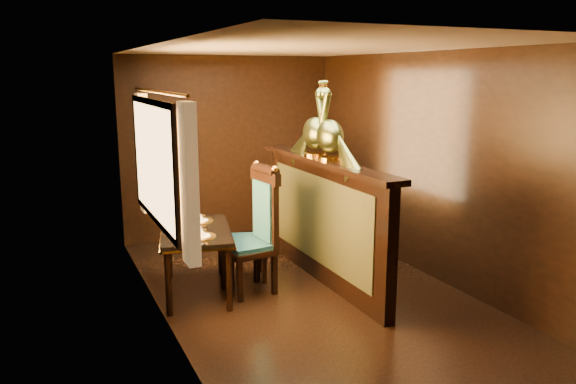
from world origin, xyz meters
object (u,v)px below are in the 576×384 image
object	(u,v)px
dining_table	(195,235)
peacock_left	(330,121)
chair_right	(257,223)
peacock_right	(316,119)
chair_left	(259,225)

from	to	relation	value
dining_table	peacock_left	xyz separation A→B (m)	(1.38, -0.33, 1.15)
chair_right	peacock_right	world-z (taller)	peacock_right
chair_right	peacock_left	world-z (taller)	peacock_left
chair_right	peacock_left	xyz separation A→B (m)	(0.64, -0.48, 1.14)
peacock_left	peacock_right	size ratio (longest dim) A/B	0.99
dining_table	chair_left	world-z (taller)	chair_left
chair_left	chair_right	xyz separation A→B (m)	(0.11, 0.33, -0.07)
peacock_left	peacock_right	bearing A→B (deg)	90.00
dining_table	peacock_right	world-z (taller)	peacock_right
dining_table	chair_right	world-z (taller)	chair_right
peacock_right	chair_left	bearing A→B (deg)	-166.42
dining_table	chair_left	distance (m)	0.66
chair_left	peacock_right	xyz separation A→B (m)	(0.75, 0.18, 1.07)
chair_left	peacock_right	world-z (taller)	peacock_right
chair_left	dining_table	bearing A→B (deg)	157.53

